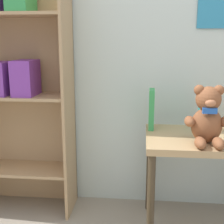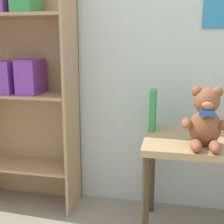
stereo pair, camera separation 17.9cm
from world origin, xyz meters
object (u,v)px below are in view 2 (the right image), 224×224
object	(u,v)px
teddy_bear	(206,120)
book_standing_teal	(205,114)
bookshelf_side	(23,78)
book_standing_green	(153,110)
display_table	(205,155)

from	to	relation	value
teddy_bear	book_standing_teal	xyz separation A→B (m)	(0.02, 0.24, -0.03)
bookshelf_side	book_standing_green	xyz separation A→B (m)	(0.84, -0.05, -0.16)
bookshelf_side	teddy_bear	world-z (taller)	bookshelf_side
teddy_bear	book_standing_green	xyz separation A→B (m)	(-0.28, 0.25, -0.02)
bookshelf_side	display_table	bearing A→B (deg)	-9.41
bookshelf_side	book_standing_teal	world-z (taller)	bookshelf_side
display_table	teddy_bear	world-z (taller)	teddy_bear
bookshelf_side	book_standing_teal	size ratio (longest dim) A/B	6.78
bookshelf_side	book_standing_teal	xyz separation A→B (m)	(1.14, -0.06, -0.17)
book_standing_green	book_standing_teal	xyz separation A→B (m)	(0.30, -0.01, -0.01)
bookshelf_side	display_table	distance (m)	1.22
book_standing_green	book_standing_teal	size ratio (longest dim) A/B	1.07
display_table	teddy_bear	distance (m)	0.25
bookshelf_side	book_standing_teal	bearing A→B (deg)	-2.94
teddy_bear	display_table	bearing A→B (deg)	79.33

